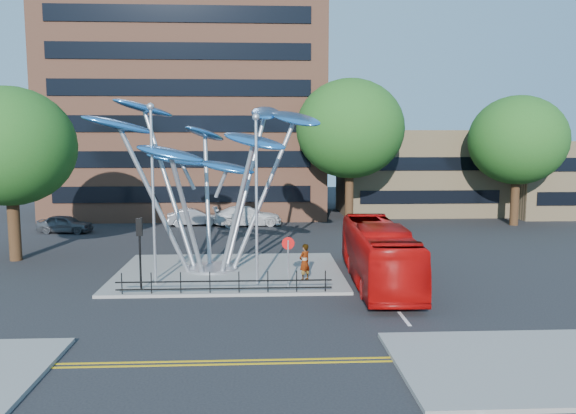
{
  "coord_description": "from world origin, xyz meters",
  "views": [
    {
      "loc": [
        0.72,
        -23.78,
        7.28
      ],
      "look_at": [
        2.06,
        4.0,
        3.87
      ],
      "focal_mm": 35.0,
      "sensor_mm": 36.0,
      "label": 1
    }
  ],
  "objects": [
    {
      "name": "low_building_near",
      "position": [
        16.0,
        30.0,
        4.0
      ],
      "size": [
        15.0,
        8.0,
        8.0
      ],
      "primitive_type": "cube",
      "color": "tan",
      "rests_on": "ground"
    },
    {
      "name": "parked_car_right",
      "position": [
        -0.42,
        22.73,
        0.82
      ],
      "size": [
        5.94,
        3.07,
        1.65
      ],
      "primitive_type": "imported",
      "rotation": [
        0.0,
        0.0,
        1.71
      ],
      "color": "silver",
      "rests_on": "ground"
    },
    {
      "name": "no_entry_sign_island",
      "position": [
        2.0,
        2.52,
        1.82
      ],
      "size": [
        0.6,
        0.1,
        2.45
      ],
      "color": "#9EA0A5",
      "rests_on": "traffic_island"
    },
    {
      "name": "tree_far",
      "position": [
        22.0,
        22.0,
        7.11
      ],
      "size": [
        8.0,
        8.0,
        10.81
      ],
      "color": "black",
      "rests_on": "ground"
    },
    {
      "name": "tree_left",
      "position": [
        -14.0,
        10.0,
        6.79
      ],
      "size": [
        7.6,
        7.6,
        10.32
      ],
      "color": "black",
      "rests_on": "ground"
    },
    {
      "name": "red_bus",
      "position": [
        6.6,
        3.6,
        1.52
      ],
      "size": [
        3.03,
        11.0,
        3.04
      ],
      "primitive_type": "imported",
      "rotation": [
        0.0,
        0.0,
        -0.04
      ],
      "color": "#B00908",
      "rests_on": "ground"
    },
    {
      "name": "brick_tower",
      "position": [
        -6.0,
        32.0,
        15.0
      ],
      "size": [
        25.0,
        15.0,
        30.0
      ],
      "primitive_type": "cube",
      "color": "brown",
      "rests_on": "ground"
    },
    {
      "name": "ground",
      "position": [
        0.0,
        0.0,
        0.0
      ],
      "size": [
        120.0,
        120.0,
        0.0
      ],
      "primitive_type": "plane",
      "color": "black",
      "rests_on": "ground"
    },
    {
      "name": "traffic_light_island",
      "position": [
        -5.0,
        2.5,
        2.61
      ],
      "size": [
        0.28,
        0.18,
        3.42
      ],
      "color": "black",
      "rests_on": "traffic_island"
    },
    {
      "name": "parked_car_left",
      "position": [
        -14.44,
        19.85,
        0.7
      ],
      "size": [
        4.31,
        2.15,
        1.41
      ],
      "primitive_type": "imported",
      "rotation": [
        0.0,
        0.0,
        1.45
      ],
      "color": "#46494E",
      "rests_on": "ground"
    },
    {
      "name": "street_lamp_right",
      "position": [
        0.5,
        3.0,
        5.09
      ],
      "size": [
        0.36,
        0.36,
        8.3
      ],
      "color": "#9EA0A5",
      "rests_on": "traffic_island"
    },
    {
      "name": "tree_right",
      "position": [
        8.0,
        22.0,
        8.04
      ],
      "size": [
        8.8,
        8.8,
        12.11
      ],
      "color": "black",
      "rests_on": "ground"
    },
    {
      "name": "parked_car_mid",
      "position": [
        -4.92,
        23.0,
        0.72
      ],
      "size": [
        4.57,
        2.24,
        1.44
      ],
      "primitive_type": "imported",
      "rotation": [
        0.0,
        0.0,
        1.74
      ],
      "color": "#9EA0A5",
      "rests_on": "ground"
    },
    {
      "name": "pedestrian_railing_front",
      "position": [
        -1.0,
        1.7,
        0.55
      ],
      "size": [
        10.0,
        0.06,
        1.0
      ],
      "color": "black",
      "rests_on": "traffic_island"
    },
    {
      "name": "double_yellow_far",
      "position": [
        0.0,
        -6.3,
        0.01
      ],
      "size": [
        40.0,
        0.12,
        0.01
      ],
      "primitive_type": "cube",
      "color": "gold",
      "rests_on": "ground"
    },
    {
      "name": "low_building_far",
      "position": [
        30.0,
        28.0,
        3.5
      ],
      "size": [
        12.0,
        8.0,
        7.0
      ],
      "primitive_type": "cube",
      "color": "tan",
      "rests_on": "ground"
    },
    {
      "name": "pedestrian",
      "position": [
        2.89,
        3.85,
        1.08
      ],
      "size": [
        0.8,
        0.78,
        1.86
      ],
      "primitive_type": "imported",
      "rotation": [
        0.0,
        0.0,
        3.86
      ],
      "color": "gray",
      "rests_on": "traffic_island"
    },
    {
      "name": "leaf_sculpture",
      "position": [
        -2.07,
        6.68,
        6.87
      ],
      "size": [
        12.72,
        9.54,
        9.51
      ],
      "color": "#9EA0A5",
      "rests_on": "traffic_island"
    },
    {
      "name": "street_lamp_left",
      "position": [
        -4.5,
        3.5,
        5.36
      ],
      "size": [
        0.36,
        0.36,
        8.8
      ],
      "color": "#9EA0A5",
      "rests_on": "traffic_island"
    },
    {
      "name": "traffic_island",
      "position": [
        -1.0,
        6.0,
        0.07
      ],
      "size": [
        12.0,
        9.0,
        0.15
      ],
      "primitive_type": "cube",
      "color": "slate",
      "rests_on": "ground"
    },
    {
      "name": "double_yellow_near",
      "position": [
        0.0,
        -6.0,
        0.01
      ],
      "size": [
        40.0,
        0.12,
        0.01
      ],
      "primitive_type": "cube",
      "color": "gold",
      "rests_on": "ground"
    }
  ]
}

